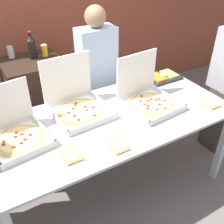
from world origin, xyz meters
name	(u,v)px	position (x,y,z in m)	size (l,w,h in m)	color
ground_plane	(112,185)	(0.00, 0.00, 0.00)	(16.00, 16.00, 0.00)	slate
brick_wall_behind	(42,11)	(0.00, 1.70, 1.40)	(10.00, 0.06, 2.80)	brown
buffet_table	(112,126)	(0.00, 0.00, 0.78)	(2.10, 0.98, 0.88)	#B7BABF
pizza_box_near_left	(148,97)	(0.38, 0.01, 0.96)	(0.48, 0.49, 0.44)	white
pizza_box_near_right	(16,132)	(-0.77, 0.10, 0.95)	(0.45, 0.47, 0.41)	white
pizza_box_far_left	(77,103)	(-0.22, 0.23, 0.96)	(0.48, 0.50, 0.46)	white
paper_plate_front_left	(117,146)	(-0.16, -0.35, 0.89)	(0.24, 0.24, 0.03)	white
paper_plate_front_center	(71,155)	(-0.49, -0.28, 0.89)	(0.22, 0.22, 0.03)	white
paper_plate_front_right	(209,104)	(0.86, -0.28, 0.89)	(0.22, 0.22, 0.03)	white
veggie_tray	(163,77)	(0.84, 0.34, 0.90)	(0.35, 0.24, 0.05)	#28282D
sideboard_podium	(39,104)	(-0.37, 1.05, 0.54)	(0.60, 0.56, 1.08)	black
soda_bottle	(32,47)	(-0.32, 1.11, 1.20)	(0.09, 0.09, 0.28)	black
soda_can_silver	(11,52)	(-0.52, 1.24, 1.14)	(0.07, 0.07, 0.12)	silver
soda_can_colored	(45,50)	(-0.19, 1.11, 1.14)	(0.07, 0.07, 0.12)	gold
person_guest_cap	(97,78)	(0.25, 0.75, 0.85)	(0.40, 0.22, 1.62)	black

